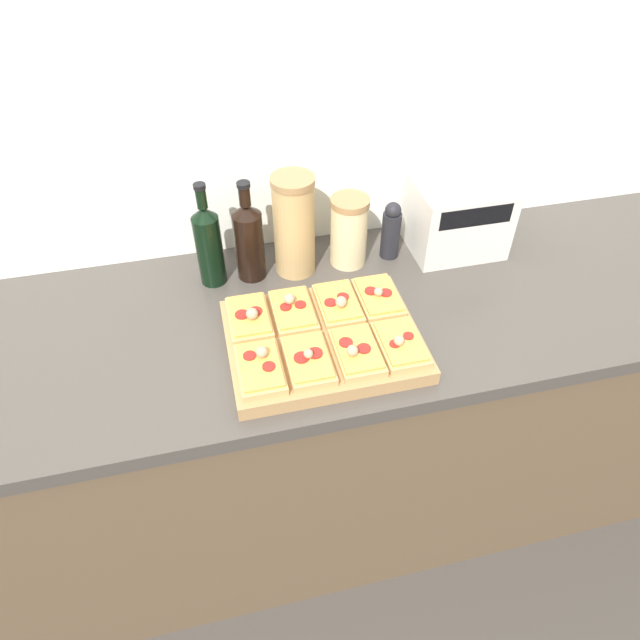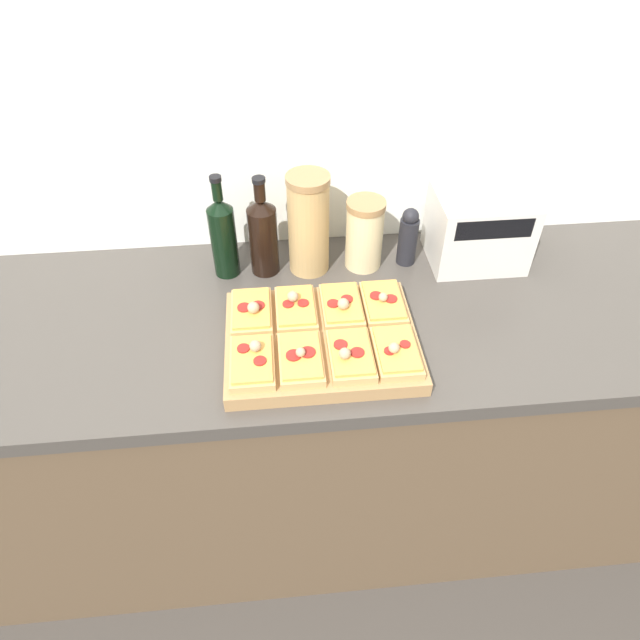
# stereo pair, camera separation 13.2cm
# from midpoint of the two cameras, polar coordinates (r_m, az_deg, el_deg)

# --- Properties ---
(ground_plane) EXTENTS (12.00, 12.00, 0.00)m
(ground_plane) POSITION_cam_midpoint_polar(r_m,az_deg,el_deg) (2.03, 1.36, -25.31)
(ground_plane) COLOR #3D3833
(wall_back) EXTENTS (6.00, 0.06, 2.50)m
(wall_back) POSITION_cam_midpoint_polar(r_m,az_deg,el_deg) (1.55, -4.38, 18.58)
(wall_back) COLOR silver
(wall_back) RESTS_ON ground_plane
(kitchen_counter) EXTENTS (2.63, 0.67, 0.93)m
(kitchen_counter) POSITION_cam_midpoint_polar(r_m,az_deg,el_deg) (1.78, -1.00, -10.25)
(kitchen_counter) COLOR brown
(kitchen_counter) RESTS_ON ground_plane
(cutting_board) EXTENTS (0.44, 0.35, 0.04)m
(cutting_board) POSITION_cam_midpoint_polar(r_m,az_deg,el_deg) (1.33, -2.55, -2.20)
(cutting_board) COLOR #A37A4C
(cutting_board) RESTS_ON kitchen_counter
(pizza_slice_back_left) EXTENTS (0.10, 0.15, 0.06)m
(pizza_slice_back_left) POSITION_cam_midpoint_polar(r_m,az_deg,el_deg) (1.35, -9.87, 0.11)
(pizza_slice_back_left) COLOR tan
(pizza_slice_back_left) RESTS_ON cutting_board
(pizza_slice_back_midleft) EXTENTS (0.10, 0.15, 0.05)m
(pizza_slice_back_midleft) POSITION_cam_midpoint_polar(r_m,az_deg,el_deg) (1.36, -5.49, 0.84)
(pizza_slice_back_midleft) COLOR tan
(pizza_slice_back_midleft) RESTS_ON cutting_board
(pizza_slice_back_midright) EXTENTS (0.10, 0.15, 0.06)m
(pizza_slice_back_midright) POSITION_cam_midpoint_polar(r_m,az_deg,el_deg) (1.37, -1.09, 1.48)
(pizza_slice_back_midright) COLOR tan
(pizza_slice_back_midright) RESTS_ON cutting_board
(pizza_slice_back_right) EXTENTS (0.10, 0.15, 0.05)m
(pizza_slice_back_right) POSITION_cam_midpoint_polar(r_m,az_deg,el_deg) (1.39, 3.15, 2.15)
(pizza_slice_back_right) COLOR tan
(pizza_slice_back_right) RESTS_ON cutting_board
(pizza_slice_front_left) EXTENTS (0.10, 0.15, 0.05)m
(pizza_slice_front_left) POSITION_cam_midpoint_polar(r_m,az_deg,el_deg) (1.24, -9.07, -4.89)
(pizza_slice_front_left) COLOR tan
(pizza_slice_front_left) RESTS_ON cutting_board
(pizza_slice_front_midleft) EXTENTS (0.10, 0.15, 0.05)m
(pizza_slice_front_midleft) POSITION_cam_midpoint_polar(r_m,az_deg,el_deg) (1.24, -4.24, -4.15)
(pizza_slice_front_midleft) COLOR tan
(pizza_slice_front_midleft) RESTS_ON cutting_board
(pizza_slice_front_midright) EXTENTS (0.10, 0.15, 0.05)m
(pizza_slice_front_midright) POSITION_cam_midpoint_polar(r_m,az_deg,el_deg) (1.26, 0.51, -3.36)
(pizza_slice_front_midright) COLOR tan
(pizza_slice_front_midright) RESTS_ON cutting_board
(pizza_slice_front_right) EXTENTS (0.10, 0.15, 0.05)m
(pizza_slice_front_right) POSITION_cam_midpoint_polar(r_m,az_deg,el_deg) (1.28, 5.14, -2.55)
(pizza_slice_front_right) COLOR tan
(pizza_slice_front_right) RESTS_ON cutting_board
(olive_oil_bottle) EXTENTS (0.07, 0.07, 0.29)m
(olive_oil_bottle) POSITION_cam_midpoint_polar(r_m,az_deg,el_deg) (1.49, -13.61, 7.31)
(olive_oil_bottle) COLOR black
(olive_oil_bottle) RESTS_ON kitchen_counter
(wine_bottle) EXTENTS (0.08, 0.08, 0.28)m
(wine_bottle) POSITION_cam_midpoint_polar(r_m,az_deg,el_deg) (1.49, -9.67, 7.82)
(wine_bottle) COLOR black
(wine_bottle) RESTS_ON kitchen_counter
(grain_jar_tall) EXTENTS (0.11, 0.11, 0.28)m
(grain_jar_tall) POSITION_cam_midpoint_polar(r_m,az_deg,el_deg) (1.49, -5.19, 9.29)
(grain_jar_tall) COLOR tan
(grain_jar_tall) RESTS_ON kitchen_counter
(grain_jar_short) EXTENTS (0.10, 0.10, 0.20)m
(grain_jar_short) POSITION_cam_midpoint_polar(r_m,az_deg,el_deg) (1.53, 0.43, 8.79)
(grain_jar_short) COLOR beige
(grain_jar_short) RESTS_ON kitchen_counter
(pepper_mill) EXTENTS (0.05, 0.05, 0.17)m
(pepper_mill) POSITION_cam_midpoint_polar(r_m,az_deg,el_deg) (1.57, 4.71, 8.81)
(pepper_mill) COLOR black
(pepper_mill) RESTS_ON kitchen_counter
(toaster_oven) EXTENTS (0.27, 0.20, 0.20)m
(toaster_oven) POSITION_cam_midpoint_polar(r_m,az_deg,el_deg) (1.62, 11.30, 10.04)
(toaster_oven) COLOR beige
(toaster_oven) RESTS_ON kitchen_counter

